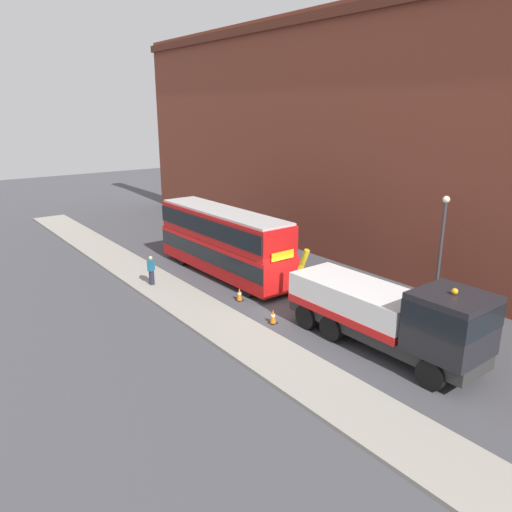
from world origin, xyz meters
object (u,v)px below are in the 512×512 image
street_lamp (441,243)px  traffic_cone_near_bus (239,294)px  pedestrian_onlooker (151,271)px  traffic_cone_midway (273,317)px  double_decker_bus (223,240)px  recovery_tow_truck (390,313)px

street_lamp → traffic_cone_near_bus: bearing=-132.0°
street_lamp → pedestrian_onlooker: bearing=-138.0°
traffic_cone_midway → double_decker_bus: bearing=164.4°
recovery_tow_truck → street_lamp: bearing=104.5°
double_decker_bus → recovery_tow_truck: bearing=-1.0°
traffic_cone_near_bus → traffic_cone_midway: bearing=-6.5°
double_decker_bus → pedestrian_onlooker: bearing=-99.1°
pedestrian_onlooker → traffic_cone_midway: bearing=-15.4°
double_decker_bus → traffic_cone_near_bus: size_ratio=15.39×
pedestrian_onlooker → recovery_tow_truck: bearing=-13.3°
double_decker_bus → street_lamp: (10.93, 5.89, 1.24)m
double_decker_bus → traffic_cone_midway: bearing=-16.6°
recovery_tow_truck → traffic_cone_midway: 5.70m
double_decker_bus → pedestrian_onlooker: (-0.65, -4.53, -1.25)m
traffic_cone_midway → street_lamp: (3.48, 7.97, 3.13)m
recovery_tow_truck → pedestrian_onlooker: bearing=-162.0°
traffic_cone_near_bus → street_lamp: 10.67m
double_decker_bus → pedestrian_onlooker: size_ratio=6.48×
recovery_tow_truck → double_decker_bus: bearing=179.0°
recovery_tow_truck → street_lamp: (-1.63, 5.88, 1.71)m
traffic_cone_near_bus → traffic_cone_midway: same height
recovery_tow_truck → street_lamp: size_ratio=1.74×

